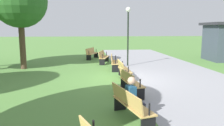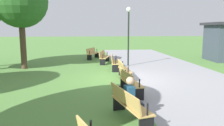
# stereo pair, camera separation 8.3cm
# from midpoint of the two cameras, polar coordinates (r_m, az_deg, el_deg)

# --- Properties ---
(ground_plane) EXTENTS (120.00, 120.00, 0.00)m
(ground_plane) POSITION_cam_midpoint_polar(r_m,az_deg,el_deg) (10.96, 3.10, -4.08)
(ground_plane) COLOR #54843D
(path_paving) EXTENTS (29.67, 5.64, 0.01)m
(path_paving) POSITION_cam_midpoint_polar(r_m,az_deg,el_deg) (11.74, 16.65, -3.56)
(path_paving) COLOR #939399
(path_paving) RESTS_ON ground
(bench_0) EXTENTS (1.85, 1.11, 0.89)m
(bench_0) POSITION_cam_midpoint_polar(r_m,az_deg,el_deg) (18.06, -5.45, 2.57)
(bench_0) COLOR tan
(bench_0) RESTS_ON ground
(bench_1) EXTENTS (1.86, 0.91, 0.89)m
(bench_1) POSITION_cam_midpoint_polar(r_m,az_deg,el_deg) (15.71, -2.42, 1.65)
(bench_1) COLOR tan
(bench_1) RESTS_ON ground
(bench_2) EXTENTS (1.85, 0.70, 0.89)m
(bench_2) POSITION_cam_midpoint_polar(r_m,az_deg,el_deg) (13.30, 0.37, 0.32)
(bench_2) COLOR tan
(bench_2) RESTS_ON ground
(bench_3) EXTENTS (1.80, 0.47, 0.89)m
(bench_3) POSITION_cam_midpoint_polar(r_m,az_deg,el_deg) (10.85, 2.77, -1.65)
(bench_3) COLOR tan
(bench_3) RESTS_ON ground
(bench_4) EXTENTS (1.85, 0.70, 0.89)m
(bench_4) POSITION_cam_midpoint_polar(r_m,az_deg,el_deg) (8.39, 4.41, -4.82)
(bench_4) COLOR tan
(bench_4) RESTS_ON ground
(bench_5) EXTENTS (1.86, 0.91, 0.89)m
(bench_5) POSITION_cam_midpoint_polar(r_m,az_deg,el_deg) (5.97, 4.34, -10.60)
(bench_5) COLOR tan
(bench_5) RESTS_ON ground
(person_seated) EXTENTS (0.42, 0.58, 1.20)m
(person_seated) POSITION_cam_midpoint_polar(r_m,az_deg,el_deg) (6.04, 5.30, -8.75)
(person_seated) COLOR navy
(person_seated) RESTS_ON ground
(tree_2) EXTENTS (3.24, 3.24, 5.74)m
(tree_2) POSITION_cam_midpoint_polar(r_m,az_deg,el_deg) (14.59, -23.05, 14.64)
(tree_2) COLOR #4C3828
(tree_2) RESTS_ON ground
(lamp_post) EXTENTS (0.32, 0.32, 3.84)m
(lamp_post) POSITION_cam_midpoint_polar(r_m,az_deg,el_deg) (14.53, 4.04, 9.80)
(lamp_post) COLOR black
(lamp_post) RESTS_ON ground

